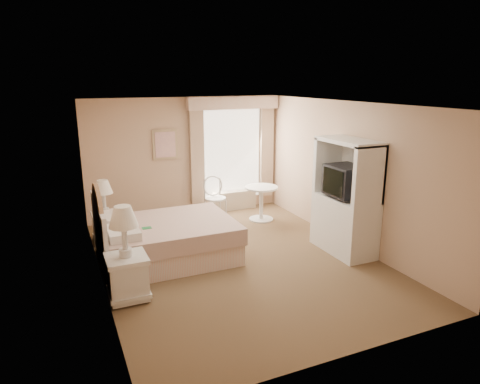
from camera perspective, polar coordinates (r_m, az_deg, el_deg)
name	(u,v)px	position (r m, az deg, el deg)	size (l,w,h in m)	color
room	(238,186)	(6.64, -0.32, 0.83)	(4.21, 5.51, 2.51)	brown
window	(233,150)	(9.42, -0.89, 5.58)	(2.05, 0.22, 2.51)	white
framed_art	(165,145)	(8.98, -9.95, 6.25)	(0.52, 0.04, 0.62)	tan
bed	(161,239)	(7.06, -10.47, -6.20)	(2.13, 1.65, 1.46)	#DDA490
nightstand_near	(127,265)	(5.90, -14.88, -9.45)	(0.53, 0.53, 1.28)	white
nightstand_far	(105,219)	(8.05, -17.50, -3.46)	(0.46, 0.46, 1.12)	white
round_table	(261,198)	(8.85, 2.86, -0.77)	(0.68, 0.68, 0.72)	silver
cafe_chair	(214,195)	(8.91, -3.44, -0.34)	(0.44, 0.44, 0.91)	silver
armoire	(346,206)	(7.36, 13.89, -1.85)	(0.58, 1.16, 1.92)	white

